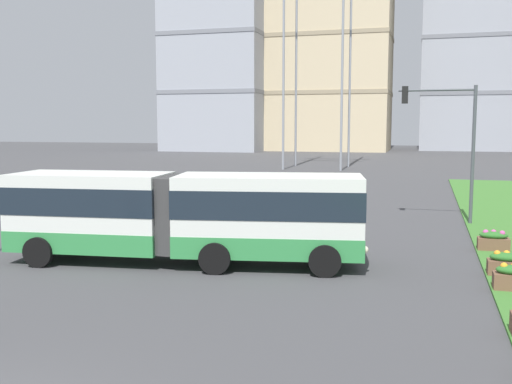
# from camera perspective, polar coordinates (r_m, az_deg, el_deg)

# --- Properties ---
(articulated_bus) EXTENTS (12.03, 4.27, 3.00)m
(articulated_bus) POSITION_cam_1_polar(r_m,az_deg,el_deg) (19.65, -6.97, -2.19)
(articulated_bus) COLOR silver
(articulated_bus) RESTS_ON ground
(car_navy_sedan) EXTENTS (4.53, 2.30, 1.58)m
(car_navy_sedan) POSITION_cam_1_polar(r_m,az_deg,el_deg) (28.71, -10.03, -1.30)
(car_navy_sedan) COLOR #19234C
(car_navy_sedan) RESTS_ON ground
(flower_planter_4) EXTENTS (1.10, 0.56, 0.74)m
(flower_planter_4) POSITION_cam_1_polar(r_m,az_deg,el_deg) (19.51, 23.21, -6.41)
(flower_planter_4) COLOR brown
(flower_planter_4) RESTS_ON grass_median
(flower_planter_5) EXTENTS (1.10, 0.56, 0.74)m
(flower_planter_5) POSITION_cam_1_polar(r_m,az_deg,el_deg) (23.13, 22.11, -4.39)
(flower_planter_5) COLOR brown
(flower_planter_5) RESTS_ON grass_median
(traffic_light_far_right) EXTENTS (3.49, 0.28, 6.42)m
(traffic_light_far_right) POSITION_cam_1_polar(r_m,az_deg,el_deg) (28.62, 18.32, 5.69)
(traffic_light_far_right) COLOR #474C51
(traffic_light_far_right) RESTS_ON ground
(apartment_tower_west) EXTENTS (17.89, 15.24, 49.78)m
(apartment_tower_west) POSITION_cam_1_polar(r_m,az_deg,el_deg) (109.84, -3.66, 17.18)
(apartment_tower_west) COLOR #9EA3AD
(apartment_tower_west) RESTS_ON ground
(apartment_tower_westcentre) EXTENTS (21.49, 14.29, 49.42)m
(apartment_tower_westcentre) POSITION_cam_1_polar(r_m,az_deg,el_deg) (110.28, 7.34, 17.00)
(apartment_tower_westcentre) COLOR beige
(apartment_tower_westcentre) RESTS_ON ground
(apartment_tower_centre) EXTENTS (16.85, 18.47, 39.29)m
(apartment_tower_centre) POSITION_cam_1_polar(r_m,az_deg,el_deg) (119.27, 20.02, 13.40)
(apartment_tower_centre) COLOR #9EA3AD
(apartment_tower_centre) RESTS_ON ground
(transmission_pylon) EXTENTS (9.00, 6.24, 28.19)m
(transmission_pylon) POSITION_cam_1_polar(r_m,az_deg,el_deg) (64.10, 6.10, 16.28)
(transmission_pylon) COLOR gray
(transmission_pylon) RESTS_ON ground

